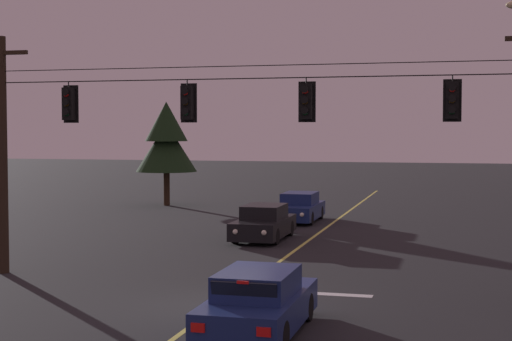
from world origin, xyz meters
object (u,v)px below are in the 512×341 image
traffic_light_centre (306,101)px  car_waiting_near_lane (258,304)px  traffic_light_left_inner (187,103)px  traffic_light_right_inner (452,100)px  tree_verge_far (166,140)px  traffic_light_leftmost (68,104)px  car_oncoming_trailing (299,208)px  car_oncoming_lead (264,223)px

traffic_light_centre → car_waiting_near_lane: size_ratio=0.28×
traffic_light_left_inner → traffic_light_right_inner: 7.33m
traffic_light_right_inner → traffic_light_left_inner: bearing=180.0°
traffic_light_left_inner → car_waiting_near_lane: (3.38, -4.97, -4.52)m
tree_verge_far → traffic_light_centre: bearing=-60.1°
car_waiting_near_lane → traffic_light_leftmost: bearing=145.0°
traffic_light_centre → tree_verge_far: bearing=119.9°
traffic_light_right_inner → car_waiting_near_lane: bearing=-128.4°
car_waiting_near_lane → car_oncoming_trailing: 20.94m
traffic_light_leftmost → traffic_light_right_inner: bearing=0.0°
traffic_light_left_inner → tree_verge_far: tree_verge_far is taller
traffic_light_left_inner → car_waiting_near_lane: 7.52m
traffic_light_centre → car_oncoming_lead: (-3.49, 9.21, -4.52)m
traffic_light_leftmost → car_waiting_near_lane: 9.78m
car_oncoming_lead → car_waiting_near_lane: bearing=-76.4°
traffic_light_left_inner → traffic_light_centre: same height
traffic_light_leftmost → car_oncoming_trailing: size_ratio=0.28×
traffic_light_left_inner → car_oncoming_trailing: (0.11, 15.71, -4.52)m
car_oncoming_trailing → tree_verge_far: tree_verge_far is taller
traffic_light_left_inner → tree_verge_far: bearing=112.5°
car_oncoming_trailing → tree_verge_far: 11.29m
traffic_light_centre → traffic_light_right_inner: (3.88, 0.00, 0.00)m
traffic_light_left_inner → car_oncoming_lead: size_ratio=0.28×
traffic_light_left_inner → traffic_light_centre: 3.44m
traffic_light_left_inner → car_oncoming_lead: bearing=90.3°
traffic_light_leftmost → car_oncoming_lead: 10.89m
traffic_light_leftmost → car_waiting_near_lane: bearing=-35.0°
tree_verge_far → car_oncoming_trailing: bearing=-33.1°
traffic_light_right_inner → car_oncoming_lead: (-7.37, 9.21, -4.52)m
traffic_light_centre → car_oncoming_trailing: traffic_light_centre is taller
traffic_light_left_inner → car_waiting_near_lane: bearing=-55.8°
car_oncoming_lead → tree_verge_far: 15.62m
traffic_light_centre → car_oncoming_lead: size_ratio=0.28×
traffic_light_centre → traffic_light_left_inner: bearing=180.0°
traffic_light_leftmost → car_waiting_near_lane: size_ratio=0.28×
traffic_light_leftmost → tree_verge_far: bearing=103.7°
traffic_light_centre → car_oncoming_trailing: size_ratio=0.28×
traffic_light_right_inner → car_oncoming_lead: size_ratio=0.28×
tree_verge_far → traffic_light_right_inner: bearing=-53.0°
traffic_light_leftmost → traffic_light_right_inner: size_ratio=1.00×
traffic_light_centre → traffic_light_right_inner: 3.88m
traffic_light_centre → car_oncoming_trailing: bearing=102.0°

